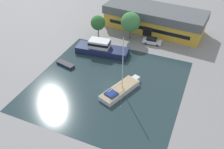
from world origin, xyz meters
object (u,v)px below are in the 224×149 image
parked_car (152,41)px  sailboat_moored (120,89)px  quay_tree_by_water (98,23)px  small_dinghy (65,64)px  motor_cruiser (101,49)px  quay_tree_near_building (131,22)px  warehouse_building (154,19)px

parked_car → sailboat_moored: (-0.54, -20.30, -0.22)m
quay_tree_by_water → small_dinghy: bearing=-94.3°
quay_tree_by_water → motor_cruiser: quay_tree_by_water is taller
parked_car → sailboat_moored: sailboat_moored is taller
quay_tree_by_water → sailboat_moored: size_ratio=0.51×
quay_tree_by_water → sailboat_moored: sailboat_moored is taller
quay_tree_near_building → quay_tree_by_water: quay_tree_near_building is taller
sailboat_moored → small_dinghy: sailboat_moored is taller
warehouse_building → quay_tree_near_building: size_ratio=3.85×
parked_car → small_dinghy: 22.49m
warehouse_building → parked_car: size_ratio=5.75×
quay_tree_near_building → sailboat_moored: (5.47, -20.66, -4.07)m
warehouse_building → motor_cruiser: size_ratio=2.15×
warehouse_building → quay_tree_by_water: 15.77m
warehouse_building → small_dinghy: bearing=-113.2°
quay_tree_near_building → small_dinghy: quay_tree_near_building is taller
small_dinghy → quay_tree_near_building: bearing=-14.9°
parked_car → warehouse_building: bearing=-169.9°
warehouse_building → motor_cruiser: warehouse_building is taller
warehouse_building → parked_car: bearing=-72.1°
warehouse_building → motor_cruiser: bearing=-110.4°
quay_tree_near_building → parked_car: size_ratio=1.49×
quay_tree_by_water → small_dinghy: (-1.09, -14.66, -3.73)m
parked_car → motor_cruiser: 13.29m
quay_tree_near_building → parked_car: bearing=-3.5°
quay_tree_near_building → small_dinghy: (-8.99, -17.12, -4.36)m
parked_car → quay_tree_by_water: bearing=-84.6°
sailboat_moored → motor_cruiser: bearing=149.1°
quay_tree_near_building → sailboat_moored: size_ratio=0.62×
warehouse_building → motor_cruiser: (-7.94, -16.99, -1.85)m
quay_tree_by_water → parked_car: size_ratio=1.24×
parked_car → motor_cruiser: bearing=-51.0°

